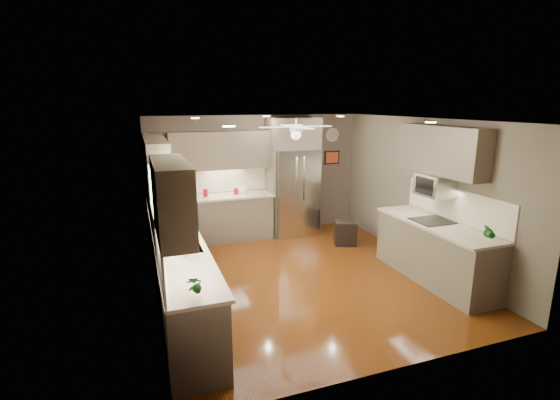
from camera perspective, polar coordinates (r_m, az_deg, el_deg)
floor at (r=6.70m, az=3.06°, el=-10.69°), size 5.00×5.00×0.00m
ceiling at (r=6.11m, az=3.36°, el=11.21°), size 5.00×5.00×0.00m
wall_back at (r=8.60m, az=-3.30°, el=3.51°), size 4.50×0.00×4.50m
wall_front at (r=4.21m, az=16.68°, el=-7.92°), size 4.50×0.00×4.50m
wall_left at (r=5.82m, az=-17.68°, el=-2.03°), size 0.00×5.00×5.00m
wall_right at (r=7.44m, az=19.38°, el=1.17°), size 0.00×5.00×5.00m
canister_a at (r=8.09m, az=-10.42°, el=1.00°), size 0.10×0.10×0.15m
canister_d at (r=8.22m, az=-6.23°, el=1.20°), size 0.10×0.10×0.13m
soap_bottle at (r=5.67m, az=-15.70°, el=-4.53°), size 0.11×0.12×0.19m
potted_plant_left at (r=3.97m, az=-11.83°, el=-11.57°), size 0.15×0.10×0.29m
potted_plant_right at (r=6.01m, az=27.36°, el=-4.07°), size 0.20×0.18×0.29m
bowl at (r=8.26m, az=-5.23°, el=1.06°), size 0.26×0.26×0.06m
left_run at (r=6.21m, az=-14.49°, el=-8.26°), size 0.65×4.70×1.45m
back_run at (r=8.31m, az=-7.44°, el=-2.35°), size 1.85×0.65×1.45m
uppers at (r=6.60m, az=-5.12°, el=5.87°), size 4.50×4.70×0.95m
window at (r=5.26m, az=-17.35°, el=-0.24°), size 0.05×1.12×0.92m
sink at (r=5.46m, az=-13.84°, el=-6.56°), size 0.50×0.70×0.32m
refrigerator at (r=8.51m, az=1.89°, el=3.00°), size 1.06×0.75×2.45m
right_run at (r=6.86m, az=20.96°, el=-6.65°), size 0.70×2.20×1.45m
microwave at (r=6.84m, az=20.94°, el=1.97°), size 0.43×0.55×0.34m
ceiling_fan at (r=6.40m, az=2.27°, el=9.82°), size 1.18×1.18×0.32m
recessed_lights at (r=6.47m, az=1.61°, el=11.30°), size 2.84×3.14×0.01m
wall_clock at (r=9.13m, az=7.39°, el=9.07°), size 0.30×0.03×0.30m
framed_print at (r=9.17m, az=7.31°, el=5.95°), size 0.36×0.03×0.30m
stool at (r=8.18m, az=9.17°, el=-4.49°), size 0.54×0.54×0.48m
paper_towel at (r=5.02m, az=-13.76°, el=-6.27°), size 0.13×0.13×0.33m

